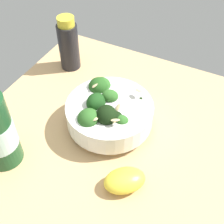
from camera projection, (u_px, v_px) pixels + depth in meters
The scene contains 4 objects.
ground_plane at pixel (110, 130), 67.23cm from camera, with size 56.61×56.61×3.48cm, color tan.
bowl_of_broccoli at pixel (110, 111), 63.07cm from camera, with size 18.44×18.44×9.57cm.
lemon_wedge at pixel (125, 180), 54.27cm from camera, with size 7.84×5.28×3.62cm, color yellow.
bottle_tall at pixel (69, 44), 75.74cm from camera, with size 5.19×5.19×14.34cm.
Camera 1 is at (-38.55, -20.12, 49.70)cm, focal length 47.67 mm.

